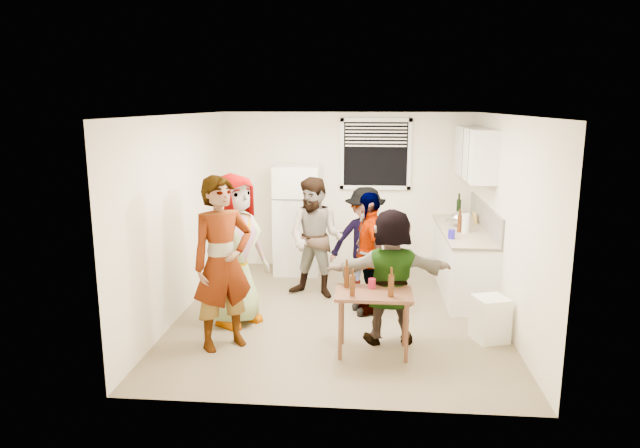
# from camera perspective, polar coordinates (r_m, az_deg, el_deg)

# --- Properties ---
(room) EXTENTS (4.00, 4.50, 2.50)m
(room) POSITION_cam_1_polar(r_m,az_deg,el_deg) (7.33, 1.88, -9.09)
(room) COLOR white
(room) RESTS_ON ground
(window) EXTENTS (1.12, 0.10, 1.06)m
(window) POSITION_cam_1_polar(r_m,az_deg,el_deg) (9.07, 5.58, 6.97)
(window) COLOR white
(window) RESTS_ON room
(refrigerator) EXTENTS (0.70, 0.70, 1.70)m
(refrigerator) POSITION_cam_1_polar(r_m,az_deg,el_deg) (8.96, -2.23, 0.48)
(refrigerator) COLOR white
(refrigerator) RESTS_ON ground
(counter_lower) EXTENTS (0.60, 2.20, 0.86)m
(counter_lower) POSITION_cam_1_polar(r_m,az_deg,el_deg) (8.38, 14.03, -3.62)
(counter_lower) COLOR white
(counter_lower) RESTS_ON ground
(countertop) EXTENTS (0.64, 2.22, 0.04)m
(countertop) POSITION_cam_1_polar(r_m,az_deg,el_deg) (8.28, 14.19, -0.62)
(countertop) COLOR #C2B499
(countertop) RESTS_ON counter_lower
(backsplash) EXTENTS (0.03, 2.20, 0.36)m
(backsplash) POSITION_cam_1_polar(r_m,az_deg,el_deg) (8.29, 16.21, 0.70)
(backsplash) COLOR #B8B3A9
(backsplash) RESTS_ON countertop
(upper_cabinets) EXTENTS (0.34, 1.60, 0.70)m
(upper_cabinets) POSITION_cam_1_polar(r_m,az_deg,el_deg) (8.34, 15.24, 6.86)
(upper_cabinets) COLOR white
(upper_cabinets) RESTS_ON room
(kettle) EXTENTS (0.28, 0.23, 0.22)m
(kettle) POSITION_cam_1_polar(r_m,az_deg,el_deg) (8.46, 13.66, -0.19)
(kettle) COLOR silver
(kettle) RESTS_ON countertop
(paper_towel) EXTENTS (0.12, 0.12, 0.26)m
(paper_towel) POSITION_cam_1_polar(r_m,az_deg,el_deg) (8.08, 14.28, -0.79)
(paper_towel) COLOR white
(paper_towel) RESTS_ON countertop
(wine_bottle) EXTENTS (0.07, 0.07, 0.28)m
(wine_bottle) POSITION_cam_1_polar(r_m,az_deg,el_deg) (9.13, 13.65, 0.70)
(wine_bottle) COLOR black
(wine_bottle) RESTS_ON countertop
(beer_bottle_counter) EXTENTS (0.06, 0.06, 0.23)m
(beer_bottle_counter) POSITION_cam_1_polar(r_m,az_deg,el_deg) (8.05, 13.73, -0.80)
(beer_bottle_counter) COLOR #47230C
(beer_bottle_counter) RESTS_ON countertop
(blue_cup) EXTENTS (0.09, 0.09, 0.12)m
(blue_cup) POSITION_cam_1_polar(r_m,az_deg,el_deg) (7.64, 12.99, -1.44)
(blue_cup) COLOR #271BC2
(blue_cup) RESTS_ON countertop
(picture_frame) EXTENTS (0.02, 0.19, 0.15)m
(picture_frame) POSITION_cam_1_polar(r_m,az_deg,el_deg) (8.71, 15.22, 0.59)
(picture_frame) COLOR #EABB45
(picture_frame) RESTS_ON countertop
(trash_bin) EXTENTS (0.44, 0.44, 0.51)m
(trash_bin) POSITION_cam_1_polar(r_m,az_deg,el_deg) (6.79, 16.65, -9.10)
(trash_bin) COLOR white
(trash_bin) RESTS_ON ground
(serving_table) EXTENTS (0.81, 0.55, 0.68)m
(serving_table) POSITION_cam_1_polar(r_m,az_deg,el_deg) (6.32, 5.29, -12.68)
(serving_table) COLOR brown
(serving_table) RESTS_ON ground
(beer_bottle_table) EXTENTS (0.06, 0.06, 0.21)m
(beer_bottle_table) POSITION_cam_1_polar(r_m,az_deg,el_deg) (5.95, 3.26, -7.17)
(beer_bottle_table) COLOR #47230C
(beer_bottle_table) RESTS_ON serving_table
(red_cup) EXTENTS (0.08, 0.08, 0.11)m
(red_cup) POSITION_cam_1_polar(r_m,az_deg,el_deg) (6.20, 5.21, -6.41)
(red_cup) COLOR #A91634
(red_cup) RESTS_ON serving_table
(guest_grey) EXTENTS (2.01, 1.82, 0.58)m
(guest_grey) POSITION_cam_1_polar(r_m,az_deg,el_deg) (7.17, -8.32, -9.69)
(guest_grey) COLOR gray
(guest_grey) RESTS_ON ground
(guest_stripe) EXTENTS (1.72, 1.92, 0.45)m
(guest_stripe) POSITION_cam_1_polar(r_m,az_deg,el_deg) (6.55, -9.41, -11.91)
(guest_stripe) COLOR #141933
(guest_stripe) RESTS_ON ground
(guest_back_left) EXTENTS (1.24, 1.82, 0.63)m
(guest_back_left) POSITION_cam_1_polar(r_m,az_deg,el_deg) (8.01, -0.42, -7.20)
(guest_back_left) COLOR brown
(guest_back_left) RESTS_ON ground
(guest_back_right) EXTENTS (1.22, 1.66, 0.56)m
(guest_back_right) POSITION_cam_1_polar(r_m,az_deg,el_deg) (8.15, 4.41, -6.90)
(guest_back_right) COLOR #47464D
(guest_back_right) RESTS_ON ground
(guest_black) EXTENTS (1.76, 1.32, 0.38)m
(guest_black) POSITION_cam_1_polar(r_m,az_deg,el_deg) (7.46, 4.81, -8.72)
(guest_black) COLOR black
(guest_black) RESTS_ON ground
(guest_orange) EXTENTS (1.63, 1.73, 0.45)m
(guest_orange) POSITION_cam_1_polar(r_m,az_deg,el_deg) (6.63, 6.93, -11.52)
(guest_orange) COLOR #E1A157
(guest_orange) RESTS_ON ground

